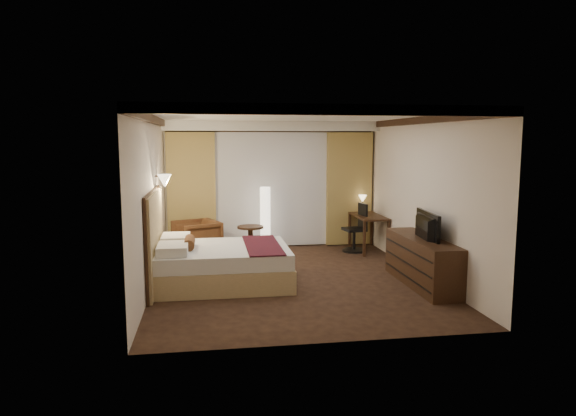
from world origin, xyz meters
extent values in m
cube|color=black|center=(0.00, 0.00, 0.00)|extent=(4.50, 5.50, 0.01)
cube|color=white|center=(0.00, 0.00, 2.70)|extent=(4.50, 5.50, 0.01)
cube|color=white|center=(0.00, 2.75, 1.35)|extent=(4.50, 0.02, 2.70)
cube|color=white|center=(-2.25, 0.00, 1.35)|extent=(0.02, 5.50, 2.70)
cube|color=white|center=(2.25, 0.00, 1.35)|extent=(0.02, 5.50, 2.70)
cube|color=white|center=(0.00, 2.50, 2.60)|extent=(4.50, 0.50, 0.20)
cube|color=silver|center=(0.00, 2.67, 1.25)|extent=(2.48, 0.04, 2.45)
cube|color=tan|center=(-1.70, 2.61, 1.25)|extent=(1.00, 0.14, 2.45)
cube|color=tan|center=(1.70, 2.61, 1.25)|extent=(1.00, 0.14, 2.45)
imported|color=#502B18|center=(-1.60, 1.87, 0.41)|extent=(0.99, 1.02, 0.82)
imported|color=black|center=(1.97, -0.66, 1.06)|extent=(0.69, 1.08, 0.13)
camera|label=1|loc=(-1.35, -8.24, 2.31)|focal=32.00mm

